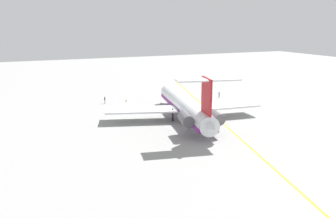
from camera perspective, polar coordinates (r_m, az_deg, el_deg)
The scene contains 6 objects.
ground at distance 80.67m, azimuth 5.93°, elevation -1.61°, with size 293.62×293.62×0.00m, color gray.
main_jetliner at distance 78.66m, azimuth 2.83°, elevation 0.40°, with size 39.04×34.78×11.45m.
ground_crew_near_nose at distance 104.25m, azimuth 8.04°, elevation 2.39°, with size 0.27×0.43×1.70m.
ground_crew_near_tail at distance 96.88m, azimuth -9.90°, elevation 1.52°, with size 0.46×0.29×1.83m.
safety_cone_nose at distance 98.97m, azimuth -6.59°, elevation 1.37°, with size 0.40×0.40×0.55m, color #EA590F.
taxiway_centreline at distance 84.06m, azimuth 7.30°, elevation -1.02°, with size 101.14×0.36×0.01m, color gold.
Camera 1 is at (-67.41, 39.06, 20.93)m, focal length 38.79 mm.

